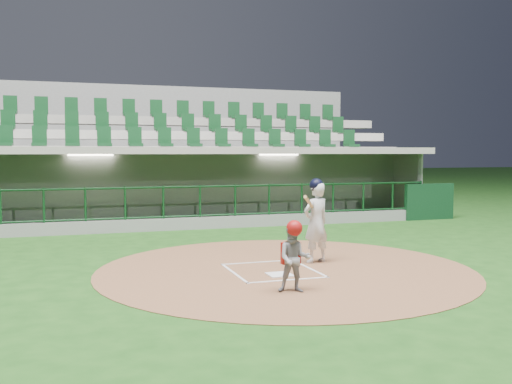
# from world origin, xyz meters

# --- Properties ---
(ground) EXTENTS (120.00, 120.00, 0.00)m
(ground) POSITION_xyz_m (0.00, 0.00, 0.00)
(ground) COLOR #184213
(ground) RESTS_ON ground
(dirt_circle) EXTENTS (7.20, 7.20, 0.01)m
(dirt_circle) POSITION_xyz_m (0.30, -0.20, 0.01)
(dirt_circle) COLOR brown
(dirt_circle) RESTS_ON ground
(home_plate) EXTENTS (0.43, 0.43, 0.02)m
(home_plate) POSITION_xyz_m (0.00, -0.70, 0.02)
(home_plate) COLOR white
(home_plate) RESTS_ON dirt_circle
(batter_box_chalk) EXTENTS (1.55, 1.80, 0.01)m
(batter_box_chalk) POSITION_xyz_m (0.00, -0.30, 0.02)
(batter_box_chalk) COLOR white
(batter_box_chalk) RESTS_ON ground
(dugout_structure) EXTENTS (16.40, 3.70, 3.00)m
(dugout_structure) POSITION_xyz_m (0.04, 7.82, 0.95)
(dugout_structure) COLOR slate
(dugout_structure) RESTS_ON ground
(seating_deck) EXTENTS (17.00, 6.72, 5.15)m
(seating_deck) POSITION_xyz_m (0.00, 10.91, 1.42)
(seating_deck) COLOR slate
(seating_deck) RESTS_ON ground
(batter) EXTENTS (0.88, 0.92, 1.71)m
(batter) POSITION_xyz_m (1.12, 0.20, 0.87)
(batter) COLOR silver
(batter) RESTS_ON dirt_circle
(catcher) EXTENTS (0.63, 0.57, 1.16)m
(catcher) POSITION_xyz_m (-0.22, -1.95, 0.59)
(catcher) COLOR gray
(catcher) RESTS_ON dirt_circle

